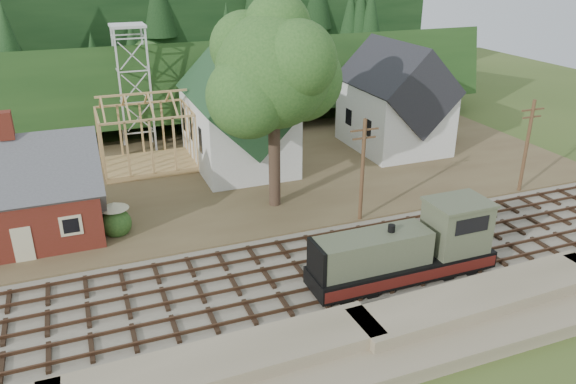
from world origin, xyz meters
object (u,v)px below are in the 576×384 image
object	(u,v)px
locomotive	(410,250)
car_red	(437,137)
car_blue	(90,209)
patio_set	(114,207)

from	to	relation	value
locomotive	car_red	xyz separation A→B (m)	(17.27, 21.61, -1.23)
locomotive	car_blue	world-z (taller)	locomotive
patio_set	car_blue	bearing A→B (deg)	114.95
locomotive	patio_set	size ratio (longest dim) A/B	5.16
car_blue	patio_set	size ratio (longest dim) A/B	1.49
car_blue	locomotive	bearing A→B (deg)	-66.66
car_red	patio_set	world-z (taller)	patio_set
locomotive	car_blue	distance (m)	23.87
locomotive	patio_set	distance (m)	20.45
car_blue	patio_set	world-z (taller)	patio_set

